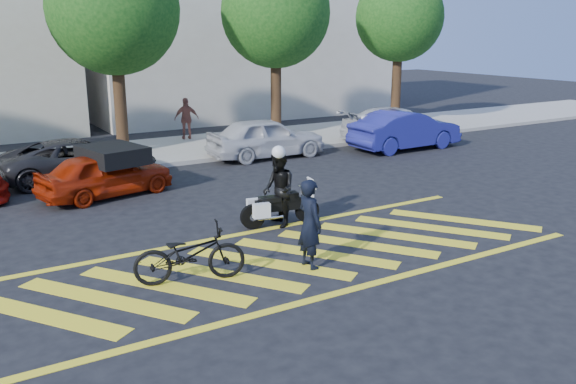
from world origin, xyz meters
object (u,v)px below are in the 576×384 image
bicycle (190,254)px  parked_mid_right (266,138)px  parked_right (405,130)px  parked_far_right (397,125)px  parked_mid_left (80,159)px  police_motorcycle (279,206)px  officer_moto (279,189)px  red_convertible (106,174)px  officer_bike (310,224)px

bicycle → parked_mid_right: bearing=-21.3°
parked_mid_right → bicycle: bearing=145.6°
parked_right → parked_far_right: bearing=-30.5°
parked_mid_left → police_motorcycle: bearing=-156.8°
officer_moto → parked_right: size_ratio=0.39×
officer_moto → red_convertible: (-2.81, 4.80, -0.26)m
parked_far_right → parked_mid_left: bearing=92.2°
parked_mid_right → parked_far_right: parked_mid_right is taller
parked_mid_left → officer_moto: bearing=-156.9°
police_motorcycle → red_convertible: 5.57m
police_motorcycle → bicycle: bearing=-137.0°
red_convertible → parked_mid_right: 6.91m
red_convertible → parked_mid_right: bearing=-82.5°
parked_right → parked_mid_left: bearing=82.7°
bicycle → parked_far_right: parked_far_right is taller
red_convertible → parked_mid_left: size_ratio=0.81×
officer_bike → police_motorcycle: bearing=-18.6°
bicycle → police_motorcycle: bearing=-41.7°
police_motorcycle → parked_right: size_ratio=0.43×
officer_bike → parked_mid_left: size_ratio=0.38×
parked_mid_right → parked_far_right: size_ratio=0.88×
parked_mid_left → parked_right: (12.07, -1.40, 0.11)m
red_convertible → parked_far_right: 12.94m
parked_mid_left → parked_right: size_ratio=1.01×
parked_far_right → parked_right: bearing=152.5°
officer_bike → parked_far_right: size_ratio=0.36×
parked_mid_right → officer_bike: bearing=157.2°
parked_mid_left → officer_bike: bearing=-166.9°
parked_right → parked_far_right: 1.61m
parked_mid_left → parked_mid_right: (6.64, 0.00, 0.09)m
officer_bike → officer_moto: bearing=-18.4°
police_motorcycle → parked_mid_left: parked_mid_left is taller
bicycle → police_motorcycle: size_ratio=1.04×
officer_bike → officer_moto: (0.81, 2.58, 0.01)m
parked_far_right → officer_moto: bearing=128.2°
officer_moto → parked_far_right: bearing=135.6°
police_motorcycle → parked_far_right: bearing=45.6°
police_motorcycle → parked_mid_right: size_ratio=0.46×
bicycle → red_convertible: size_ratio=0.55×
police_motorcycle → red_convertible: red_convertible is taller
bicycle → police_motorcycle: (3.11, 2.05, -0.06)m
police_motorcycle → parked_right: bearing=42.1°
bicycle → parked_mid_right: size_ratio=0.47×
bicycle → parked_mid_right: 11.46m
bicycle → parked_right: 14.52m
parked_mid_right → parked_far_right: (6.24, 0.00, -0.02)m
parked_mid_left → parked_mid_right: parked_mid_right is taller
bicycle → red_convertible: (0.29, 6.85, 0.10)m
bicycle → officer_moto: bearing=-41.6°
parked_right → police_motorcycle: bearing=121.8°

